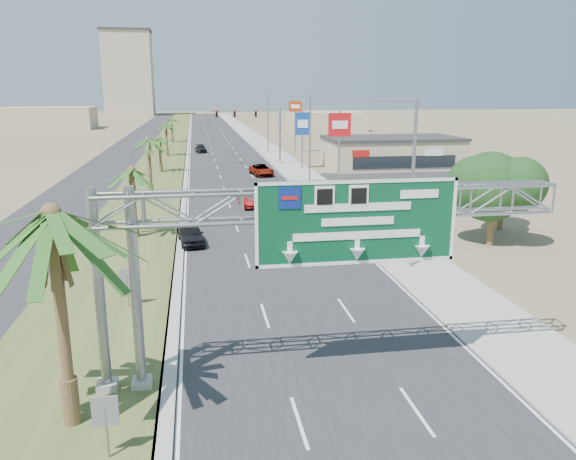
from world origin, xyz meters
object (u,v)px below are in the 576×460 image
(sign_gantry, at_px, (311,220))
(car_mid_lane, at_px, (249,199))
(signal_mast, at_px, (266,131))
(pole_sign_red_far, at_px, (295,111))
(store_building, at_px, (392,153))
(car_left_lane, at_px, (191,234))
(car_right_lane, at_px, (261,170))
(palm_near, at_px, (51,215))
(pole_sign_red_near, at_px, (340,129))
(pole_sign_blue, at_px, (302,126))
(car_far, at_px, (201,149))

(sign_gantry, relative_size, car_mid_lane, 3.72)
(signal_mast, bearing_deg, pole_sign_red_far, 65.38)
(store_building, bearing_deg, sign_gantry, -112.36)
(car_left_lane, distance_m, car_right_lane, 32.93)
(palm_near, height_order, car_left_lane, palm_near)
(pole_sign_red_near, bearing_deg, car_right_lane, 118.96)
(signal_mast, bearing_deg, sign_gantry, -95.74)
(sign_gantry, xyz_separation_m, pole_sign_blue, (10.46, 56.37, -0.22))
(palm_near, relative_size, pole_sign_red_far, 0.93)
(car_far, xyz_separation_m, pole_sign_red_far, (16.16, -3.24, 6.46))
(car_far, bearing_deg, pole_sign_blue, -64.95)
(sign_gantry, distance_m, pole_sign_blue, 57.33)
(store_building, height_order, car_mid_lane, store_building)
(store_building, relative_size, pole_sign_red_near, 2.14)
(pole_sign_red_near, bearing_deg, signal_mast, 102.03)
(car_mid_lane, bearing_deg, pole_sign_blue, 63.80)
(store_building, height_order, pole_sign_red_near, pole_sign_red_near)
(sign_gantry, height_order, pole_sign_red_near, pole_sign_red_near)
(pole_sign_red_near, bearing_deg, pole_sign_red_far, 86.86)
(car_far, height_order, pole_sign_blue, pole_sign_blue)
(pole_sign_red_far, bearing_deg, store_building, -65.09)
(car_right_lane, height_order, car_far, car_right_lane)
(signal_mast, bearing_deg, car_far, 116.42)
(signal_mast, xyz_separation_m, pole_sign_blue, (4.22, -5.68, 0.98))
(store_building, relative_size, pole_sign_red_far, 2.01)
(store_building, height_order, car_far, store_building)
(sign_gantry, bearing_deg, palm_near, -166.68)
(sign_gantry, relative_size, car_left_lane, 4.10)
(palm_near, bearing_deg, car_mid_lane, 75.33)
(pole_sign_blue, bearing_deg, pole_sign_red_near, -87.80)
(pole_sign_blue, relative_size, pole_sign_red_far, 0.88)
(car_mid_lane, bearing_deg, store_building, 42.55)
(car_mid_lane, relative_size, car_far, 1.03)
(car_left_lane, height_order, car_far, car_left_lane)
(car_left_lane, xyz_separation_m, car_right_lane, (8.71, 31.76, -0.00))
(car_left_lane, bearing_deg, pole_sign_red_near, 44.95)
(car_left_lane, xyz_separation_m, pole_sign_red_near, (15.56, 19.39, 5.86))
(car_right_lane, height_order, pole_sign_red_near, pole_sign_red_near)
(store_building, relative_size, pole_sign_blue, 2.29)
(store_building, distance_m, car_left_lane, 45.58)
(signal_mast, relative_size, pole_sign_blue, 1.31)
(sign_gantry, relative_size, pole_sign_red_far, 1.87)
(sign_gantry, distance_m, car_left_lane, 20.93)
(car_mid_lane, bearing_deg, car_far, 90.06)
(signal_mast, bearing_deg, store_building, -19.54)
(store_building, bearing_deg, pole_sign_red_near, -125.18)
(palm_near, relative_size, car_left_lane, 2.04)
(signal_mast, relative_size, store_building, 0.57)
(car_left_lane, distance_m, car_mid_lane, 13.57)
(pole_sign_blue, bearing_deg, signal_mast, 126.64)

